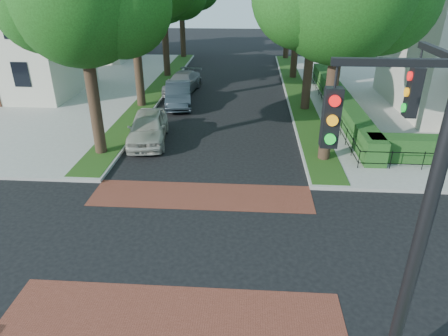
{
  "coord_description": "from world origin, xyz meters",
  "views": [
    {
      "loc": [
        1.88,
        -10.89,
        8.14
      ],
      "look_at": [
        0.97,
        2.57,
        1.6
      ],
      "focal_mm": 32.0,
      "sensor_mm": 36.0,
      "label": 1
    }
  ],
  "objects_px": {
    "traffic_signal": "(416,188)",
    "parked_car_rear": "(183,82)",
    "parked_car_front": "(148,127)",
    "parked_car_middle": "(178,95)"
  },
  "relations": [
    {
      "from": "parked_car_rear",
      "to": "parked_car_middle",
      "type": "bearing_deg",
      "value": -76.54
    },
    {
      "from": "traffic_signal",
      "to": "parked_car_front",
      "type": "xyz_separation_m",
      "value": [
        -8.43,
        13.31,
        -3.89
      ]
    },
    {
      "from": "traffic_signal",
      "to": "parked_car_front",
      "type": "distance_m",
      "value": 16.23
    },
    {
      "from": "traffic_signal",
      "to": "parked_car_rear",
      "type": "relative_size",
      "value": 1.61
    },
    {
      "from": "parked_car_front",
      "to": "parked_car_middle",
      "type": "relative_size",
      "value": 1.01
    },
    {
      "from": "traffic_signal",
      "to": "parked_car_rear",
      "type": "bearing_deg",
      "value": 109.23
    },
    {
      "from": "traffic_signal",
      "to": "parked_car_rear",
      "type": "xyz_separation_m",
      "value": [
        -8.23,
        23.6,
        -3.98
      ]
    },
    {
      "from": "parked_car_middle",
      "to": "parked_car_front",
      "type": "bearing_deg",
      "value": -103.49
    },
    {
      "from": "parked_car_front",
      "to": "parked_car_middle",
      "type": "bearing_deg",
      "value": 78.47
    },
    {
      "from": "parked_car_front",
      "to": "parked_car_middle",
      "type": "distance_m",
      "value": 6.65
    }
  ]
}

